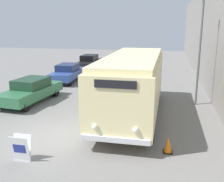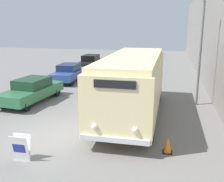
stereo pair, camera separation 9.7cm
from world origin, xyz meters
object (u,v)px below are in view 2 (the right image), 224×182
Objects in this scene: streetlamp at (202,35)px; parked_car_near at (32,90)px; vintage_bus at (133,82)px; traffic_cone at (168,145)px; sign_board at (21,148)px; parked_car_far at (91,62)px; parked_car_mid at (69,72)px.

parked_car_near is (-9.84, -1.58, -3.32)m from streetlamp.
vintage_bus is at bearing -4.70° from parked_car_near.
streetlamp is 10.06× the size of traffic_cone.
parked_car_far reaches higher than sign_board.
sign_board is (-3.12, -5.54, -1.34)m from vintage_bus.
sign_board is 0.21× the size of parked_car_mid.
streetlamp is 15.11m from parked_car_far.
parked_car_near is 12.46m from parked_car_far.
sign_board is 0.20× the size of parked_car_far.
parked_car_near is at bearing 169.97° from vintage_bus.
vintage_bus is 1.88× the size of parked_car_near.
streetlamp is 1.28× the size of parked_car_near.
parked_car_far is (-0.11, 12.46, 0.03)m from parked_car_near.
parked_car_near is (-3.28, 6.67, 0.28)m from sign_board.
traffic_cone is at bearing -103.43° from streetlamp.
vintage_bus is 9.86m from parked_car_mid.
traffic_cone is at bearing 18.79° from sign_board.
vintage_bus is 6.50m from sign_board.
sign_board is at bearing -58.51° from parked_car_near.
parked_car_far is at bearing 87.59° from parked_car_mid.
sign_board is 0.15× the size of streetlamp.
sign_board is at bearing -79.92° from parked_car_far.
parked_car_near reaches higher than traffic_cone.
vintage_bus is 14.75× the size of traffic_cone.
parked_car_far is (-3.39, 19.13, 0.31)m from sign_board.
streetlamp is at bearing -47.53° from parked_car_far.
parked_car_mid reaches higher than sign_board.
streetlamp reaches higher than parked_car_near.
streetlamp is (3.44, 2.71, 2.27)m from vintage_bus.
parked_car_mid is (-9.93, 4.64, -3.31)m from streetlamp.
vintage_bus reaches higher than traffic_cone.
streetlamp is 7.71m from traffic_cone.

